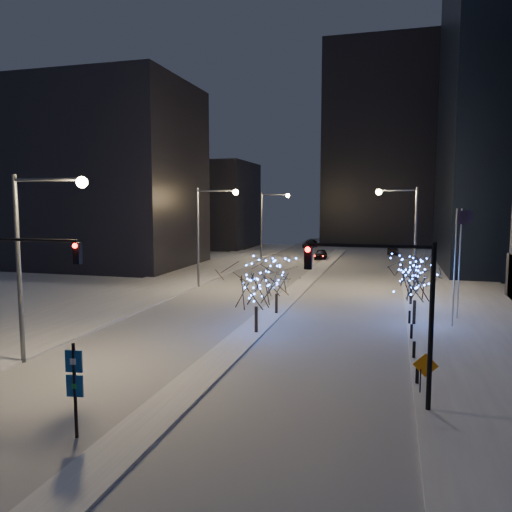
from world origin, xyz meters
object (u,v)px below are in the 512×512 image
(traffic_signal_west, at_px, (16,282))
(car_near, at_px, (321,254))
(car_far, at_px, (310,244))
(construction_sign, at_px, (425,369))
(holiday_tree_plaza_far, at_px, (412,270))
(holiday_tree_plaza_near, at_px, (415,283))
(street_lamp_w_near, at_px, (35,242))
(street_lamp_w_mid, at_px, (208,223))
(wayfinding_sign, at_px, (75,380))
(street_lamp_east, at_px, (406,225))
(car_mid, at_px, (393,250))
(traffic_signal_east, at_px, (392,296))
(street_lamp_w_far, at_px, (268,216))
(holiday_tree_median_far, at_px, (277,278))
(holiday_tree_median_near, at_px, (256,284))

(traffic_signal_west, relative_size, car_near, 1.60)
(car_near, distance_m, car_far, 19.57)
(traffic_signal_west, distance_m, construction_sign, 19.44)
(traffic_signal_west, xyz_separation_m, holiday_tree_plaza_far, (18.94, 22.99, -1.73))
(car_far, height_order, holiday_tree_plaza_near, holiday_tree_plaza_near)
(street_lamp_w_near, distance_m, car_far, 72.35)
(street_lamp_w_mid, bearing_deg, wayfinding_sign, -77.66)
(street_lamp_east, xyz_separation_m, car_mid, (-1.08, 35.01, -5.75))
(street_lamp_east, height_order, wayfinding_sign, street_lamp_east)
(construction_sign, bearing_deg, traffic_signal_east, -126.90)
(traffic_signal_west, bearing_deg, street_lamp_w_far, 90.55)
(street_lamp_w_mid, bearing_deg, holiday_tree_plaza_far, -11.67)
(car_far, bearing_deg, holiday_tree_plaza_far, -65.73)
(wayfinding_sign, bearing_deg, holiday_tree_median_far, 76.35)
(construction_sign, bearing_deg, wayfinding_sign, -145.96)
(traffic_signal_east, distance_m, car_far, 74.72)
(traffic_signal_west, bearing_deg, street_lamp_w_mid, 91.06)
(street_lamp_east, bearing_deg, holiday_tree_median_far, -125.86)
(street_lamp_w_far, distance_m, car_near, 9.89)
(traffic_signal_east, height_order, holiday_tree_median_near, traffic_signal_east)
(holiday_tree_plaza_near, bearing_deg, street_lamp_w_near, -144.38)
(street_lamp_w_near, height_order, holiday_tree_plaza_far, street_lamp_w_near)
(holiday_tree_median_near, distance_m, holiday_tree_plaza_far, 15.68)
(construction_sign, bearing_deg, car_mid, 94.20)
(traffic_signal_east, xyz_separation_m, construction_sign, (1.53, 1.84, -3.52))
(street_lamp_w_near, relative_size, traffic_signal_west, 1.43)
(street_lamp_w_mid, xyz_separation_m, street_lamp_w_far, (0.00, 25.00, 0.00))
(holiday_tree_median_near, xyz_separation_m, wayfinding_sign, (-2.50, -15.62, -1.13))
(street_lamp_east, relative_size, traffic_signal_east, 1.43)
(holiday_tree_plaza_near, bearing_deg, car_mid, 91.75)
(holiday_tree_plaza_far, relative_size, wayfinding_sign, 1.26)
(holiday_tree_median_near, bearing_deg, traffic_signal_west, -129.33)
(street_lamp_w_near, xyz_separation_m, holiday_tree_median_near, (9.44, 8.91, -3.19))
(street_lamp_w_far, bearing_deg, wayfinding_sign, -83.03)
(car_near, distance_m, wayfinding_sign, 59.79)
(street_lamp_w_far, distance_m, traffic_signal_east, 54.07)
(street_lamp_w_mid, bearing_deg, car_mid, 64.74)
(street_lamp_w_near, distance_m, traffic_signal_west, 2.70)
(street_lamp_w_near, xyz_separation_m, holiday_tree_plaza_near, (19.44, 13.93, -3.47))
(holiday_tree_median_far, bearing_deg, traffic_signal_west, -118.10)
(street_lamp_w_mid, xyz_separation_m, street_lamp_east, (19.02, 3.00, -0.05))
(traffic_signal_east, relative_size, car_near, 1.60)
(holiday_tree_plaza_near, xyz_separation_m, wayfinding_sign, (-12.50, -20.64, -0.85))
(street_lamp_w_far, height_order, construction_sign, street_lamp_w_far)
(holiday_tree_median_near, height_order, holiday_tree_median_far, holiday_tree_median_near)
(street_lamp_w_mid, xyz_separation_m, traffic_signal_west, (0.50, -27.00, -1.74))
(holiday_tree_median_near, relative_size, holiday_tree_plaza_near, 1.14)
(street_lamp_w_near, bearing_deg, construction_sign, 2.47)
(traffic_signal_east, relative_size, car_far, 1.40)
(holiday_tree_plaza_far, height_order, construction_sign, holiday_tree_plaza_far)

